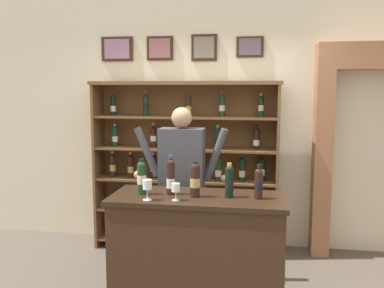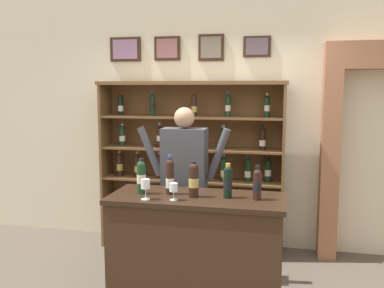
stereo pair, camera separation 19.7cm
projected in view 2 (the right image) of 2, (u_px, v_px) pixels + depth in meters
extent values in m
cube|color=beige|center=(225.00, 112.00, 5.07)|extent=(12.00, 0.16, 3.19)
cube|color=#382316|center=(125.00, 49.00, 5.15)|extent=(0.39, 0.02, 0.29)
cube|color=gray|center=(125.00, 49.00, 5.13)|extent=(0.31, 0.01, 0.23)
cube|color=#382316|center=(167.00, 48.00, 5.03)|extent=(0.32, 0.02, 0.28)
cube|color=#8D575E|center=(167.00, 48.00, 5.02)|extent=(0.25, 0.01, 0.22)
cube|color=#382316|center=(211.00, 47.00, 4.92)|extent=(0.30, 0.02, 0.31)
cube|color=slate|center=(211.00, 47.00, 4.90)|extent=(0.24, 0.01, 0.24)
cube|color=#382316|center=(257.00, 46.00, 4.80)|extent=(0.31, 0.02, 0.24)
cube|color=#5C4C5D|center=(257.00, 46.00, 4.79)|extent=(0.25, 0.01, 0.19)
cube|color=brown|center=(107.00, 164.00, 5.11)|extent=(0.03, 0.36, 1.96)
cube|color=brown|center=(283.00, 171.00, 4.65)|extent=(0.03, 0.36, 1.96)
cube|color=brown|center=(194.00, 164.00, 5.04)|extent=(2.12, 0.02, 1.96)
cube|color=brown|center=(191.00, 240.00, 4.99)|extent=(2.06, 0.34, 0.02)
cylinder|color=black|center=(119.00, 225.00, 5.15)|extent=(0.07, 0.07, 0.22)
sphere|color=black|center=(119.00, 216.00, 5.13)|extent=(0.07, 0.07, 0.07)
cylinder|color=black|center=(119.00, 214.00, 5.13)|extent=(0.03, 0.03, 0.07)
cylinder|color=navy|center=(119.00, 212.00, 5.13)|extent=(0.04, 0.04, 0.03)
cylinder|color=silver|center=(119.00, 227.00, 5.15)|extent=(0.07, 0.07, 0.07)
cylinder|color=black|center=(147.00, 228.00, 5.06)|extent=(0.07, 0.07, 0.22)
sphere|color=black|center=(147.00, 219.00, 5.04)|extent=(0.07, 0.07, 0.07)
cylinder|color=black|center=(147.00, 216.00, 5.04)|extent=(0.03, 0.03, 0.07)
cylinder|color=black|center=(147.00, 215.00, 5.04)|extent=(0.03, 0.03, 0.03)
cylinder|color=silver|center=(147.00, 227.00, 5.06)|extent=(0.07, 0.07, 0.07)
cylinder|color=black|center=(177.00, 228.00, 5.03)|extent=(0.07, 0.07, 0.23)
sphere|color=black|center=(177.00, 218.00, 5.01)|extent=(0.07, 0.07, 0.07)
cylinder|color=black|center=(176.00, 216.00, 5.01)|extent=(0.03, 0.03, 0.07)
cylinder|color=black|center=(176.00, 214.00, 5.01)|extent=(0.03, 0.03, 0.03)
cylinder|color=black|center=(177.00, 230.00, 5.03)|extent=(0.07, 0.07, 0.07)
cylinder|color=#19381E|center=(205.00, 231.00, 4.94)|extent=(0.07, 0.07, 0.23)
sphere|color=#19381E|center=(205.00, 221.00, 4.92)|extent=(0.07, 0.07, 0.07)
cylinder|color=#19381E|center=(205.00, 218.00, 4.92)|extent=(0.03, 0.03, 0.08)
cylinder|color=#99999E|center=(205.00, 215.00, 4.91)|extent=(0.04, 0.04, 0.03)
cylinder|color=silver|center=(205.00, 230.00, 4.94)|extent=(0.07, 0.07, 0.07)
cylinder|color=black|center=(232.00, 233.00, 4.86)|extent=(0.07, 0.07, 0.23)
sphere|color=black|center=(233.00, 223.00, 4.84)|extent=(0.07, 0.07, 0.07)
cylinder|color=black|center=(233.00, 221.00, 4.84)|extent=(0.03, 0.03, 0.07)
cylinder|color=#99999E|center=(233.00, 219.00, 4.83)|extent=(0.03, 0.03, 0.03)
cylinder|color=black|center=(232.00, 234.00, 4.86)|extent=(0.07, 0.07, 0.07)
cylinder|color=black|center=(264.00, 236.00, 4.76)|extent=(0.07, 0.07, 0.22)
sphere|color=black|center=(264.00, 226.00, 4.75)|extent=(0.07, 0.07, 0.07)
cylinder|color=black|center=(264.00, 224.00, 4.74)|extent=(0.03, 0.03, 0.07)
cylinder|color=maroon|center=(264.00, 222.00, 4.74)|extent=(0.03, 0.03, 0.03)
cylinder|color=black|center=(264.00, 238.00, 4.76)|extent=(0.07, 0.07, 0.07)
cube|color=brown|center=(191.00, 210.00, 4.95)|extent=(2.06, 0.34, 0.03)
cylinder|color=black|center=(126.00, 196.00, 5.13)|extent=(0.07, 0.07, 0.20)
sphere|color=black|center=(126.00, 188.00, 5.12)|extent=(0.07, 0.07, 0.07)
cylinder|color=black|center=(126.00, 186.00, 5.11)|extent=(0.03, 0.03, 0.06)
cylinder|color=navy|center=(126.00, 184.00, 5.11)|extent=(0.03, 0.03, 0.03)
cylinder|color=beige|center=(126.00, 196.00, 5.13)|extent=(0.07, 0.07, 0.06)
cylinder|color=black|center=(154.00, 198.00, 5.07)|extent=(0.07, 0.07, 0.19)
sphere|color=black|center=(154.00, 190.00, 5.06)|extent=(0.07, 0.07, 0.07)
cylinder|color=black|center=(154.00, 188.00, 5.06)|extent=(0.03, 0.03, 0.06)
cylinder|color=maroon|center=(153.00, 186.00, 5.06)|extent=(0.04, 0.04, 0.03)
cylinder|color=silver|center=(154.00, 200.00, 5.08)|extent=(0.07, 0.07, 0.06)
cylinder|color=black|center=(176.00, 200.00, 4.96)|extent=(0.07, 0.07, 0.20)
sphere|color=black|center=(176.00, 192.00, 4.95)|extent=(0.07, 0.07, 0.07)
cylinder|color=black|center=(176.00, 188.00, 4.94)|extent=(0.03, 0.03, 0.08)
cylinder|color=black|center=(176.00, 186.00, 4.94)|extent=(0.03, 0.03, 0.03)
cylinder|color=tan|center=(176.00, 201.00, 4.96)|extent=(0.07, 0.07, 0.06)
cylinder|color=black|center=(203.00, 202.00, 4.92)|extent=(0.07, 0.07, 0.19)
sphere|color=black|center=(203.00, 193.00, 4.90)|extent=(0.07, 0.07, 0.07)
cylinder|color=black|center=(203.00, 191.00, 4.90)|extent=(0.03, 0.03, 0.07)
cylinder|color=navy|center=(203.00, 189.00, 4.90)|extent=(0.04, 0.04, 0.03)
cylinder|color=black|center=(203.00, 203.00, 4.92)|extent=(0.07, 0.07, 0.06)
cylinder|color=black|center=(236.00, 202.00, 4.86)|extent=(0.07, 0.07, 0.20)
sphere|color=black|center=(236.00, 193.00, 4.85)|extent=(0.07, 0.07, 0.07)
cylinder|color=black|center=(236.00, 191.00, 4.84)|extent=(0.03, 0.03, 0.06)
cylinder|color=black|center=(236.00, 189.00, 4.84)|extent=(0.04, 0.04, 0.03)
cylinder|color=beige|center=(236.00, 202.00, 4.86)|extent=(0.07, 0.07, 0.06)
cylinder|color=black|center=(267.00, 206.00, 4.73)|extent=(0.07, 0.07, 0.20)
sphere|color=black|center=(268.00, 196.00, 4.72)|extent=(0.07, 0.07, 0.07)
cylinder|color=black|center=(268.00, 194.00, 4.71)|extent=(0.03, 0.03, 0.07)
cylinder|color=navy|center=(268.00, 192.00, 4.71)|extent=(0.03, 0.03, 0.03)
cylinder|color=beige|center=(267.00, 205.00, 4.73)|extent=(0.07, 0.07, 0.06)
cube|color=brown|center=(191.00, 180.00, 4.90)|extent=(2.06, 0.34, 0.02)
cylinder|color=black|center=(120.00, 166.00, 5.04)|extent=(0.07, 0.07, 0.24)
sphere|color=black|center=(120.00, 156.00, 5.03)|extent=(0.07, 0.07, 0.07)
cylinder|color=black|center=(120.00, 154.00, 5.02)|extent=(0.03, 0.03, 0.07)
cylinder|color=#B79338|center=(119.00, 152.00, 5.02)|extent=(0.03, 0.03, 0.03)
cylinder|color=tan|center=(120.00, 167.00, 5.04)|extent=(0.07, 0.07, 0.08)
cylinder|color=black|center=(137.00, 167.00, 5.00)|extent=(0.07, 0.07, 0.23)
sphere|color=black|center=(137.00, 157.00, 4.99)|extent=(0.07, 0.07, 0.07)
cylinder|color=black|center=(137.00, 155.00, 4.98)|extent=(0.03, 0.03, 0.08)
cylinder|color=#B79338|center=(137.00, 152.00, 4.98)|extent=(0.03, 0.03, 0.03)
cylinder|color=tan|center=(137.00, 169.00, 5.00)|extent=(0.07, 0.07, 0.07)
cylinder|color=black|center=(160.00, 167.00, 4.97)|extent=(0.07, 0.07, 0.23)
sphere|color=black|center=(160.00, 157.00, 4.95)|extent=(0.07, 0.07, 0.07)
cylinder|color=black|center=(159.00, 155.00, 4.95)|extent=(0.03, 0.03, 0.06)
cylinder|color=#99999E|center=(159.00, 153.00, 4.95)|extent=(0.04, 0.04, 0.03)
cylinder|color=tan|center=(160.00, 168.00, 4.97)|extent=(0.07, 0.07, 0.07)
cylinder|color=black|center=(182.00, 168.00, 4.91)|extent=(0.07, 0.07, 0.23)
sphere|color=black|center=(182.00, 158.00, 4.90)|extent=(0.07, 0.07, 0.07)
cylinder|color=black|center=(182.00, 156.00, 4.89)|extent=(0.03, 0.03, 0.06)
cylinder|color=#99999E|center=(182.00, 154.00, 4.89)|extent=(0.03, 0.03, 0.03)
cylinder|color=silver|center=(182.00, 171.00, 4.92)|extent=(0.07, 0.07, 0.07)
cylinder|color=black|center=(200.00, 169.00, 4.88)|extent=(0.07, 0.07, 0.23)
sphere|color=black|center=(200.00, 158.00, 4.86)|extent=(0.07, 0.07, 0.07)
cylinder|color=black|center=(200.00, 155.00, 4.86)|extent=(0.03, 0.03, 0.08)
cylinder|color=maroon|center=(200.00, 153.00, 4.85)|extent=(0.03, 0.03, 0.03)
cylinder|color=black|center=(200.00, 169.00, 4.88)|extent=(0.07, 0.07, 0.07)
cylinder|color=#19381E|center=(224.00, 171.00, 4.76)|extent=(0.07, 0.07, 0.23)
sphere|color=#19381E|center=(224.00, 160.00, 4.74)|extent=(0.07, 0.07, 0.07)
cylinder|color=#19381E|center=(224.00, 157.00, 4.74)|extent=(0.03, 0.03, 0.08)
cylinder|color=#99999E|center=(224.00, 155.00, 4.73)|extent=(0.04, 0.04, 0.03)
cylinder|color=beige|center=(224.00, 173.00, 4.76)|extent=(0.07, 0.07, 0.07)
cylinder|color=black|center=(248.00, 172.00, 4.73)|extent=(0.07, 0.07, 0.22)
sphere|color=black|center=(248.00, 162.00, 4.71)|extent=(0.07, 0.07, 0.07)
cylinder|color=black|center=(248.00, 158.00, 4.71)|extent=(0.03, 0.03, 0.08)
cylinder|color=navy|center=(248.00, 156.00, 4.70)|extent=(0.03, 0.03, 0.03)
cylinder|color=beige|center=(248.00, 174.00, 4.73)|extent=(0.07, 0.07, 0.07)
cylinder|color=black|center=(268.00, 172.00, 4.73)|extent=(0.07, 0.07, 0.22)
sphere|color=black|center=(268.00, 162.00, 4.71)|extent=(0.07, 0.07, 0.07)
cylinder|color=black|center=(268.00, 160.00, 4.71)|extent=(0.03, 0.03, 0.06)
cylinder|color=black|center=(268.00, 158.00, 4.71)|extent=(0.03, 0.03, 0.03)
cylinder|color=silver|center=(268.00, 173.00, 4.73)|extent=(0.07, 0.07, 0.07)
cube|color=brown|center=(191.00, 149.00, 4.85)|extent=(2.06, 0.34, 0.02)
cylinder|color=#19381E|center=(122.00, 137.00, 5.03)|extent=(0.07, 0.07, 0.20)
sphere|color=#19381E|center=(122.00, 128.00, 5.01)|extent=(0.07, 0.07, 0.07)
cylinder|color=#19381E|center=(122.00, 126.00, 5.01)|extent=(0.03, 0.03, 0.06)
cylinder|color=#99999E|center=(122.00, 125.00, 5.01)|extent=(0.03, 0.03, 0.03)
cylinder|color=silver|center=(122.00, 138.00, 5.03)|extent=(0.07, 0.07, 0.06)
cylinder|color=black|center=(160.00, 138.00, 4.92)|extent=(0.07, 0.07, 0.20)
sphere|color=black|center=(160.00, 130.00, 4.91)|extent=(0.07, 0.07, 0.07)
cylinder|color=black|center=(160.00, 127.00, 4.90)|extent=(0.03, 0.03, 0.08)
cylinder|color=#99999E|center=(160.00, 124.00, 4.90)|extent=(0.03, 0.03, 0.03)
cylinder|color=silver|center=(160.00, 138.00, 4.92)|extent=(0.07, 0.07, 0.06)
cylinder|color=black|center=(194.00, 139.00, 4.82)|extent=(0.07, 0.07, 0.20)
sphere|color=black|center=(194.00, 130.00, 4.80)|extent=(0.07, 0.07, 0.07)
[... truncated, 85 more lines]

